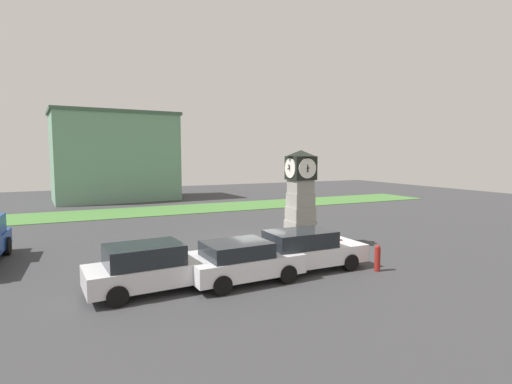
{
  "coord_description": "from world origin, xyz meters",
  "views": [
    {
      "loc": [
        -8.39,
        -17.79,
        4.44
      ],
      "look_at": [
        0.59,
        1.3,
        2.42
      ],
      "focal_mm": 28.0,
      "sensor_mm": 36.0,
      "label": 1
    }
  ],
  "objects_px": {
    "clock_tower": "(300,200)",
    "bollard_near_tower": "(377,258)",
    "bollard_mid_row": "(340,251)",
    "car_near_tower": "(242,261)",
    "car_navy_sedan": "(151,267)",
    "car_by_building": "(305,250)"
  },
  "relations": [
    {
      "from": "clock_tower",
      "to": "bollard_near_tower",
      "type": "relative_size",
      "value": 4.6
    },
    {
      "from": "bollard_mid_row",
      "to": "car_near_tower",
      "type": "relative_size",
      "value": 0.24
    },
    {
      "from": "car_near_tower",
      "to": "bollard_mid_row",
      "type": "bearing_deg",
      "value": 6.28
    },
    {
      "from": "bollard_near_tower",
      "to": "car_navy_sedan",
      "type": "height_order",
      "value": "car_navy_sedan"
    },
    {
      "from": "clock_tower",
      "to": "car_navy_sedan",
      "type": "height_order",
      "value": "clock_tower"
    },
    {
      "from": "car_navy_sedan",
      "to": "car_by_building",
      "type": "bearing_deg",
      "value": -0.79
    },
    {
      "from": "car_near_tower",
      "to": "bollard_near_tower",
      "type": "bearing_deg",
      "value": -11.12
    },
    {
      "from": "clock_tower",
      "to": "car_by_building",
      "type": "height_order",
      "value": "clock_tower"
    },
    {
      "from": "clock_tower",
      "to": "bollard_mid_row",
      "type": "xyz_separation_m",
      "value": [
        0.03,
        -3.08,
        -1.77
      ]
    },
    {
      "from": "car_near_tower",
      "to": "car_by_building",
      "type": "relative_size",
      "value": 0.9
    },
    {
      "from": "car_navy_sedan",
      "to": "car_by_building",
      "type": "xyz_separation_m",
      "value": [
        5.79,
        -0.08,
        -0.01
      ]
    },
    {
      "from": "bollard_near_tower",
      "to": "car_near_tower",
      "type": "distance_m",
      "value": 5.25
    },
    {
      "from": "clock_tower",
      "to": "car_near_tower",
      "type": "height_order",
      "value": "clock_tower"
    },
    {
      "from": "bollard_mid_row",
      "to": "car_navy_sedan",
      "type": "relative_size",
      "value": 0.23
    },
    {
      "from": "clock_tower",
      "to": "car_navy_sedan",
      "type": "relative_size",
      "value": 1.05
    },
    {
      "from": "car_navy_sedan",
      "to": "car_near_tower",
      "type": "height_order",
      "value": "car_navy_sedan"
    },
    {
      "from": "clock_tower",
      "to": "bollard_mid_row",
      "type": "height_order",
      "value": "clock_tower"
    },
    {
      "from": "bollard_mid_row",
      "to": "car_navy_sedan",
      "type": "xyz_separation_m",
      "value": [
        -7.6,
        -0.13,
        0.29
      ]
    },
    {
      "from": "bollard_mid_row",
      "to": "car_by_building",
      "type": "distance_m",
      "value": 1.84
    },
    {
      "from": "bollard_near_tower",
      "to": "clock_tower",
      "type": "bearing_deg",
      "value": 97.58
    },
    {
      "from": "bollard_mid_row",
      "to": "car_near_tower",
      "type": "xyz_separation_m",
      "value": [
        -4.56,
        -0.5,
        0.24
      ]
    },
    {
      "from": "clock_tower",
      "to": "car_navy_sedan",
      "type": "xyz_separation_m",
      "value": [
        -7.57,
        -3.2,
        -1.48
      ]
    }
  ]
}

